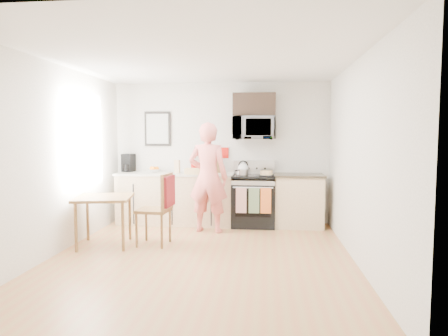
# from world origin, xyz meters

# --- Properties ---
(floor) EXTENTS (4.60, 4.60, 0.00)m
(floor) POSITION_xyz_m (0.00, 0.00, 0.00)
(floor) COLOR #AC6C42
(floor) RESTS_ON ground
(back_wall) EXTENTS (4.00, 0.04, 2.60)m
(back_wall) POSITION_xyz_m (0.00, 2.30, 1.30)
(back_wall) COLOR beige
(back_wall) RESTS_ON floor
(front_wall) EXTENTS (4.00, 0.04, 2.60)m
(front_wall) POSITION_xyz_m (0.00, -2.30, 1.30)
(front_wall) COLOR beige
(front_wall) RESTS_ON floor
(left_wall) EXTENTS (0.04, 4.60, 2.60)m
(left_wall) POSITION_xyz_m (-2.00, 0.00, 1.30)
(left_wall) COLOR beige
(left_wall) RESTS_ON floor
(right_wall) EXTENTS (0.04, 4.60, 2.60)m
(right_wall) POSITION_xyz_m (2.00, 0.00, 1.30)
(right_wall) COLOR beige
(right_wall) RESTS_ON floor
(ceiling) EXTENTS (4.00, 4.60, 0.04)m
(ceiling) POSITION_xyz_m (0.00, 0.00, 2.60)
(ceiling) COLOR white
(ceiling) RESTS_ON back_wall
(window) EXTENTS (0.06, 1.40, 1.50)m
(window) POSITION_xyz_m (-1.96, 0.80, 1.55)
(window) COLOR white
(window) RESTS_ON left_wall
(cabinet_left) EXTENTS (2.10, 0.60, 0.90)m
(cabinet_left) POSITION_xyz_m (-0.80, 2.00, 0.45)
(cabinet_left) COLOR tan
(cabinet_left) RESTS_ON floor
(countertop_left) EXTENTS (2.14, 0.64, 0.04)m
(countertop_left) POSITION_xyz_m (-0.80, 2.00, 0.92)
(countertop_left) COLOR beige
(countertop_left) RESTS_ON cabinet_left
(cabinet_right) EXTENTS (0.84, 0.60, 0.90)m
(cabinet_right) POSITION_xyz_m (1.43, 2.00, 0.45)
(cabinet_right) COLOR tan
(cabinet_right) RESTS_ON floor
(countertop_right) EXTENTS (0.88, 0.64, 0.04)m
(countertop_right) POSITION_xyz_m (1.43, 2.00, 0.92)
(countertop_right) COLOR black
(countertop_right) RESTS_ON cabinet_right
(range) EXTENTS (0.76, 0.70, 1.16)m
(range) POSITION_xyz_m (0.63, 1.98, 0.44)
(range) COLOR black
(range) RESTS_ON floor
(microwave) EXTENTS (0.76, 0.51, 0.42)m
(microwave) POSITION_xyz_m (0.63, 2.08, 1.76)
(microwave) COLOR #A7A8AC
(microwave) RESTS_ON back_wall
(upper_cabinet) EXTENTS (0.76, 0.35, 0.40)m
(upper_cabinet) POSITION_xyz_m (0.63, 2.12, 2.18)
(upper_cabinet) COLOR black
(upper_cabinet) RESTS_ON back_wall
(wall_art) EXTENTS (0.50, 0.04, 0.65)m
(wall_art) POSITION_xyz_m (-1.20, 2.28, 1.75)
(wall_art) COLOR black
(wall_art) RESTS_ON back_wall
(wall_trivet) EXTENTS (0.20, 0.02, 0.20)m
(wall_trivet) POSITION_xyz_m (0.05, 2.28, 1.30)
(wall_trivet) COLOR #A7140E
(wall_trivet) RESTS_ON back_wall
(person) EXTENTS (0.72, 0.52, 1.84)m
(person) POSITION_xyz_m (-0.12, 1.45, 0.92)
(person) COLOR #C03935
(person) RESTS_ON floor
(dining_table) EXTENTS (0.80, 0.80, 0.73)m
(dining_table) POSITION_xyz_m (-1.52, 0.45, 0.65)
(dining_table) COLOR brown
(dining_table) RESTS_ON floor
(chair) EXTENTS (0.53, 0.48, 1.07)m
(chair) POSITION_xyz_m (-0.66, 0.56, 0.69)
(chair) COLOR brown
(chair) RESTS_ON floor
(knife_block) EXTENTS (0.15, 0.17, 0.23)m
(knife_block) POSITION_xyz_m (-0.04, 2.15, 1.05)
(knife_block) COLOR brown
(knife_block) RESTS_ON countertop_left
(utensil_crock) EXTENTS (0.14, 0.14, 0.41)m
(utensil_crock) POSITION_xyz_m (-0.48, 2.21, 1.10)
(utensil_crock) COLOR #A7140E
(utensil_crock) RESTS_ON countertop_left
(fruit_bowl) EXTENTS (0.31, 0.31, 0.11)m
(fruit_bowl) POSITION_xyz_m (-1.23, 2.12, 0.98)
(fruit_bowl) COLOR white
(fruit_bowl) RESTS_ON countertop_left
(milk_carton) EXTENTS (0.10, 0.10, 0.24)m
(milk_carton) POSITION_xyz_m (-0.76, 1.99, 1.06)
(milk_carton) COLOR tan
(milk_carton) RESTS_ON countertop_left
(coffee_maker) EXTENTS (0.22, 0.30, 0.34)m
(coffee_maker) POSITION_xyz_m (-1.75, 2.17, 1.10)
(coffee_maker) COLOR black
(coffee_maker) RESTS_ON countertop_left
(bread_bag) EXTENTS (0.31, 0.17, 0.11)m
(bread_bag) POSITION_xyz_m (-0.43, 1.78, 0.99)
(bread_bag) COLOR tan
(bread_bag) RESTS_ON countertop_left
(cake) EXTENTS (0.26, 0.26, 0.09)m
(cake) POSITION_xyz_m (0.85, 1.83, 0.97)
(cake) COLOR black
(cake) RESTS_ON range
(kettle) EXTENTS (0.20, 0.20, 0.25)m
(kettle) POSITION_xyz_m (0.44, 2.07, 1.03)
(kettle) COLOR white
(kettle) RESTS_ON range
(pot) EXTENTS (0.21, 0.34, 0.10)m
(pot) POSITION_xyz_m (0.42, 1.89, 0.98)
(pot) COLOR #A7A8AC
(pot) RESTS_ON range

